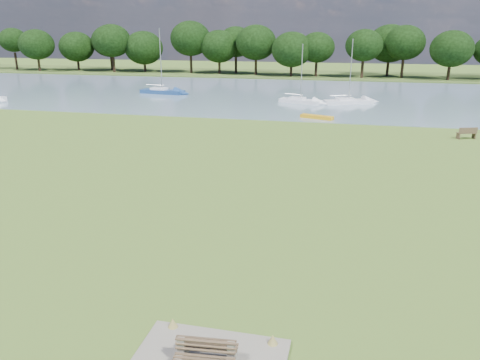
% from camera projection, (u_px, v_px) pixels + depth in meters
% --- Properties ---
extents(ground, '(220.00, 220.00, 0.00)m').
position_uv_depth(ground, '(281.00, 197.00, 25.66)').
color(ground, olive).
extents(river, '(220.00, 40.00, 0.10)m').
position_uv_depth(river, '(325.00, 96.00, 64.58)').
color(river, gray).
rests_on(river, ground).
extents(far_bank, '(220.00, 20.00, 0.40)m').
position_uv_depth(far_bank, '(334.00, 76.00, 92.39)').
color(far_bank, '#4C6626').
rests_on(far_bank, ground).
extents(bench_pair, '(1.72, 1.11, 0.88)m').
position_uv_depth(bench_pair, '(206.00, 354.00, 12.55)').
color(bench_pair, gray).
rests_on(bench_pair, concrete_pad).
extents(riverbank_bench, '(1.68, 0.98, 0.99)m').
position_uv_depth(riverbank_bench, '(467.00, 133.00, 39.06)').
color(riverbank_bench, brown).
rests_on(riverbank_bench, ground).
extents(kayak, '(3.48, 1.94, 0.34)m').
position_uv_depth(kayak, '(317.00, 117.00, 47.80)').
color(kayak, '#EBA414').
rests_on(kayak, river).
extents(tree_line, '(123.92, 8.31, 10.06)m').
position_uv_depth(tree_line, '(285.00, 45.00, 88.87)').
color(tree_line, black).
rests_on(tree_line, far_bank).
extents(sailboat_1, '(5.54, 3.12, 7.06)m').
position_uv_depth(sailboat_1, '(300.00, 100.00, 57.84)').
color(sailboat_1, white).
rests_on(sailboat_1, river).
extents(sailboat_2, '(6.11, 3.99, 7.66)m').
position_uv_depth(sailboat_2, '(348.00, 100.00, 57.32)').
color(sailboat_2, white).
rests_on(sailboat_2, river).
extents(sailboat_3, '(6.51, 2.52, 8.91)m').
position_uv_depth(sailboat_3, '(162.00, 90.00, 66.27)').
color(sailboat_3, navy).
rests_on(sailboat_3, river).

